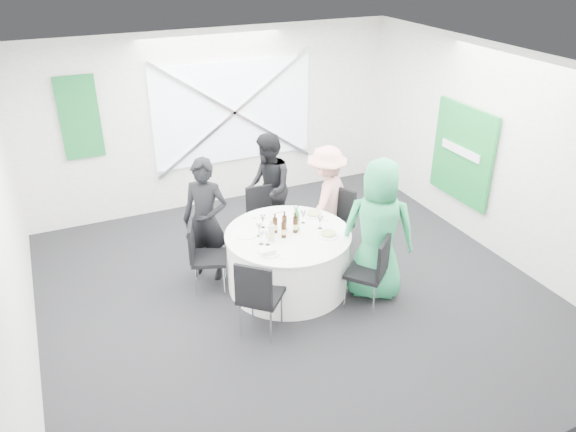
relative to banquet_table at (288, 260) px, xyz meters
name	(u,v)px	position (x,y,z in m)	size (l,w,h in m)	color
floor	(295,293)	(0.00, -0.20, -0.38)	(6.00, 6.00, 0.00)	black
ceiling	(296,69)	(0.00, -0.20, 2.42)	(6.00, 6.00, 0.00)	white
wall_back	(215,120)	(0.00, 2.80, 1.02)	(6.00, 6.00, 0.00)	silver
wall_front	(473,353)	(0.00, -3.20, 1.02)	(6.00, 6.00, 0.00)	silver
wall_left	(9,247)	(-3.00, -0.20, 1.02)	(6.00, 6.00, 0.00)	silver
wall_right	(498,154)	(3.00, -0.20, 1.02)	(6.00, 6.00, 0.00)	silver
window_panel	(234,112)	(0.30, 2.76, 1.12)	(2.60, 0.03, 1.60)	white
window_brace_a	(234,113)	(0.30, 2.72, 1.12)	(0.05, 0.05, 3.16)	silver
window_brace_b	(234,113)	(0.30, 2.72, 1.12)	(0.05, 0.05, 3.16)	silver
green_banner	(80,118)	(-2.00, 2.75, 1.32)	(0.55, 0.04, 1.20)	#125A22
green_sign	(462,154)	(2.94, 0.40, 0.82)	(0.05, 1.20, 1.40)	#188434
banquet_table	(288,260)	(0.00, 0.00, 0.00)	(1.56, 1.56, 0.76)	white
chair_back	(262,213)	(0.08, 1.08, 0.14)	(0.43, 0.44, 0.89)	black
chair_back_left	(202,252)	(-1.00, 0.36, 0.16)	(0.55, 0.54, 0.93)	black
chair_back_right	(337,218)	(0.94, 0.45, 0.18)	(0.59, 0.58, 0.96)	black
chair_front_right	(373,268)	(0.72, -0.83, 0.17)	(0.60, 0.61, 0.94)	black
chair_front_left	(258,293)	(-0.71, -0.77, 0.19)	(0.63, 0.63, 0.98)	black
person_man_back_left	(206,220)	(-0.85, 0.65, 0.43)	(0.59, 0.39, 1.63)	black
person_man_back	(268,188)	(0.26, 1.27, 0.42)	(0.78, 0.43, 1.60)	black
person_woman_pink	(326,199)	(0.89, 0.68, 0.38)	(0.98, 0.45, 1.52)	#F7A49F
person_woman_green	(378,230)	(0.91, -0.59, 0.51)	(0.87, 0.57, 1.78)	#2A9C60
plate_back	(263,214)	(-0.08, 0.60, 0.39)	(0.30, 0.30, 0.01)	white
plate_back_left	(246,234)	(-0.48, 0.18, 0.39)	(0.27, 0.27, 0.01)	white
plate_back_right	(314,214)	(0.51, 0.31, 0.40)	(0.28, 0.28, 0.04)	white
plate_front_right	(328,234)	(0.43, -0.25, 0.40)	(0.28, 0.28, 0.04)	white
plate_front_left	(269,253)	(-0.40, -0.34, 0.39)	(0.25, 0.25, 0.01)	white
napkin	(267,251)	(-0.42, -0.35, 0.42)	(0.19, 0.12, 0.05)	white
beer_bottle_a	(275,225)	(-0.13, 0.09, 0.48)	(0.06, 0.06, 0.26)	#341B09
beer_bottle_b	(284,224)	(-0.01, 0.08, 0.48)	(0.06, 0.06, 0.26)	#341B09
beer_bottle_c	(295,225)	(0.09, -0.01, 0.48)	(0.06, 0.06, 0.26)	#341B09
beer_bottle_d	(284,230)	(-0.09, -0.06, 0.48)	(0.06, 0.06, 0.26)	#341B09
green_water_bottle	(296,222)	(0.13, 0.03, 0.50)	(0.08, 0.08, 0.31)	green
clear_water_bottle	(271,233)	(-0.26, -0.08, 0.48)	(0.08, 0.08, 0.27)	silver
wine_glass_a	(267,236)	(-0.33, -0.15, 0.50)	(0.07, 0.07, 0.17)	white
wine_glass_b	(261,235)	(-0.40, -0.11, 0.50)	(0.07, 0.07, 0.17)	white
wine_glass_c	(263,219)	(-0.22, 0.27, 0.50)	(0.07, 0.07, 0.17)	white
wine_glass_d	(259,227)	(-0.35, 0.08, 0.50)	(0.07, 0.07, 0.17)	white
wine_glass_e	(296,210)	(0.26, 0.32, 0.50)	(0.07, 0.07, 0.17)	white
wine_glass_f	(303,214)	(0.29, 0.17, 0.50)	(0.07, 0.07, 0.17)	white
wine_glass_g	(320,219)	(0.42, -0.05, 0.50)	(0.07, 0.07, 0.17)	white
fork_a	(323,220)	(0.56, 0.14, 0.38)	(0.01, 0.15, 0.01)	silver
knife_a	(306,214)	(0.43, 0.38, 0.38)	(0.01, 0.15, 0.01)	silver
fork_b	(257,252)	(-0.51, -0.26, 0.38)	(0.01, 0.15, 0.01)	silver
knife_b	(277,257)	(-0.35, -0.46, 0.38)	(0.01, 0.15, 0.01)	silver
fork_c	(280,212)	(0.14, 0.56, 0.38)	(0.01, 0.15, 0.01)	silver
knife_c	(257,218)	(-0.20, 0.54, 0.38)	(0.01, 0.15, 0.01)	silver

